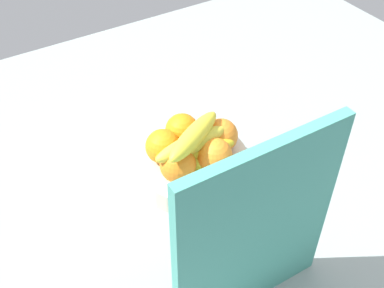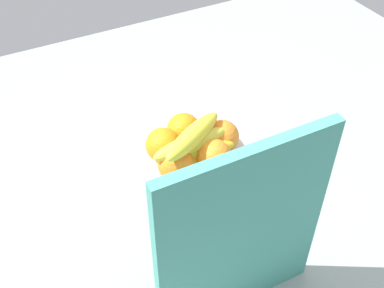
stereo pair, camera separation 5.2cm
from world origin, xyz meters
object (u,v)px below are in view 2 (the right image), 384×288
at_px(banana_bunch, 194,148).
at_px(cutting_board, 242,237).
at_px(orange_front_left, 184,130).
at_px(orange_center, 176,164).
at_px(orange_back_left, 214,156).
at_px(fruit_bowl, 192,166).
at_px(orange_back_right, 222,137).
at_px(orange_front_right, 163,145).

xyz_separation_m(banana_bunch, cutting_board, (0.07, 0.28, 0.08)).
relative_size(orange_front_left, cutting_board, 0.20).
relative_size(orange_center, orange_back_left, 1.00).
distance_m(orange_front_left, cutting_board, 0.38).
relative_size(fruit_bowl, orange_front_left, 3.33).
height_order(orange_back_right, cutting_board, cutting_board).
bearing_deg(fruit_bowl, orange_front_right, -27.85).
height_order(fruit_bowl, banana_bunch, banana_bunch).
distance_m(orange_front_left, orange_back_right, 0.08).
relative_size(orange_front_left, orange_front_right, 1.00).
relative_size(orange_back_left, orange_back_right, 1.00).
relative_size(fruit_bowl, orange_center, 3.33).
bearing_deg(orange_front_left, fruit_bowl, 82.64).
xyz_separation_m(orange_center, banana_bunch, (-0.05, -0.01, 0.02)).
bearing_deg(orange_center, fruit_bowl, -147.17).
xyz_separation_m(orange_front_left, orange_back_right, (-0.06, 0.06, 0.00)).
bearing_deg(fruit_bowl, cutting_board, 76.19).
height_order(orange_front_left, banana_bunch, banana_bunch).
bearing_deg(orange_front_left, banana_bunch, 79.59).
bearing_deg(fruit_bowl, banana_bunch, 73.44).
height_order(orange_front_right, cutting_board, cutting_board).
xyz_separation_m(orange_front_left, orange_center, (0.06, 0.09, 0.00)).
relative_size(orange_front_left, orange_back_right, 1.00).
distance_m(orange_back_left, banana_bunch, 0.04).
height_order(fruit_bowl, cutting_board, cutting_board).
bearing_deg(orange_back_right, cutting_board, 64.40).
relative_size(orange_front_left, banana_bunch, 0.40).
distance_m(orange_center, orange_back_right, 0.13).
height_order(fruit_bowl, orange_back_right, orange_back_right).
bearing_deg(orange_front_right, orange_center, 89.26).
xyz_separation_m(orange_front_left, orange_back_left, (-0.02, 0.10, 0.00)).
bearing_deg(orange_back_right, fruit_bowl, -5.07).
xyz_separation_m(fruit_bowl, orange_back_right, (-0.07, 0.01, 0.06)).
relative_size(orange_center, cutting_board, 0.20).
bearing_deg(orange_front_left, orange_center, 54.87).
bearing_deg(orange_front_right, banana_bunch, 130.99).
relative_size(orange_back_right, banana_bunch, 0.40).
bearing_deg(banana_bunch, cutting_board, 76.44).
distance_m(orange_center, banana_bunch, 0.05).
distance_m(fruit_bowl, orange_back_left, 0.08).
bearing_deg(fruit_bowl, orange_back_left, 114.58).
bearing_deg(fruit_bowl, orange_back_right, 174.93).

